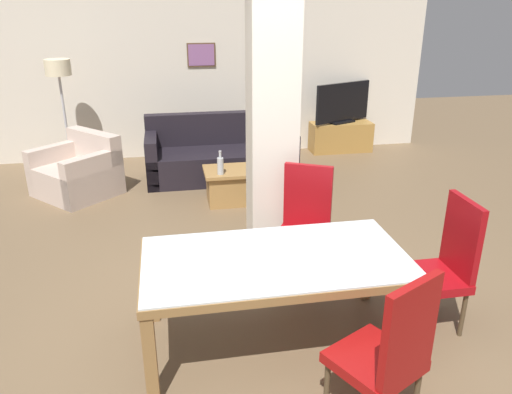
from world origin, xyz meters
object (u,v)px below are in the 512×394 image
object	(u,v)px
tv_screen	(343,103)
floor_lamp	(59,78)
dining_table	(275,273)
sofa	(221,157)
dining_chair_near_right	(389,351)
armchair	(78,174)
dining_chair_head_right	(444,262)
coffee_table	(230,185)
dining_chair_far_right	(304,222)
tv_stand	(341,137)
bottle	(220,165)

from	to	relation	value
tv_screen	floor_lamp	distance (m)	4.36
dining_table	floor_lamp	xyz separation A→B (m)	(-2.13, 4.43, 0.79)
sofa	tv_screen	world-z (taller)	tv_screen
dining_chair_near_right	armchair	bearing A→B (deg)	90.73
dining_chair_head_right	coffee_table	xyz separation A→B (m)	(-1.28, 2.83, -0.33)
dining_chair_far_right	dining_chair_near_right	bearing A→B (deg)	117.32
coffee_table	tv_screen	world-z (taller)	tv_screen
dining_table	tv_screen	bearing A→B (deg)	65.40
coffee_table	tv_stand	bearing A→B (deg)	42.05
dining_chair_far_right	armchair	size ratio (longest dim) A/B	0.84
dining_chair_near_right	dining_chair_far_right	world-z (taller)	same
sofa	tv_stand	size ratio (longest dim) A/B	2.05
bottle	tv_stand	xyz separation A→B (m)	(2.27, 2.08, -0.30)
dining_chair_head_right	tv_stand	bearing A→B (deg)	-10.23
sofa	floor_lamp	bearing A→B (deg)	-15.75
armchair	bottle	xyz separation A→B (m)	(1.79, -0.79, 0.27)
dining_chair_near_right	tv_stand	distance (m)	5.91
dining_chair_head_right	tv_screen	xyz separation A→B (m)	(0.86, 4.76, 0.26)
sofa	dining_table	bearing A→B (deg)	89.41
bottle	tv_screen	bearing A→B (deg)	42.53
dining_chair_far_right	tv_screen	distance (m)	4.23
dining_table	tv_stand	world-z (taller)	dining_table
tv_screen	floor_lamp	xyz separation A→B (m)	(-4.31, -0.33, 0.57)
dining_chair_far_right	coffee_table	size ratio (longest dim) A/B	1.64
tv_screen	coffee_table	bearing A→B (deg)	19.04
armchair	coffee_table	bearing A→B (deg)	-151.61
dining_chair_far_right	tv_screen	bearing A→B (deg)	-86.64
dining_chair_head_right	dining_chair_far_right	world-z (taller)	same
armchair	dining_chair_near_right	bearing A→B (deg)	165.14
sofa	bottle	distance (m)	1.18
sofa	tv_screen	distance (m)	2.39
tv_screen	floor_lamp	size ratio (longest dim) A/B	0.63
coffee_table	tv_screen	bearing A→B (deg)	42.05
sofa	tv_stand	distance (m)	2.34
dining_chair_near_right	tv_stand	xyz separation A→B (m)	(1.71, 5.65, -0.30)
tv_screen	sofa	bearing A→B (deg)	0.66
bottle	dining_chair_head_right	bearing A→B (deg)	-62.22
dining_chair_far_right	sofa	distance (m)	2.96
tv_screen	armchair	bearing A→B (deg)	-5.41
dining_chair_far_right	bottle	distance (m)	1.86
dining_table	dining_chair_head_right	xyz separation A→B (m)	(1.32, 0.00, -0.04)
armchair	sofa	bearing A→B (deg)	-122.80
armchair	tv_stand	xyz separation A→B (m)	(4.06, 1.29, -0.03)
bottle	tv_screen	distance (m)	3.09
tv_stand	dining_chair_head_right	bearing A→B (deg)	-100.23
tv_stand	bottle	bearing A→B (deg)	-137.47
armchair	tv_screen	size ratio (longest dim) A/B	1.22
dining_chair_head_right	dining_table	bearing A→B (deg)	90.00
dining_chair_far_right	tv_stand	distance (m)	4.23
dining_chair_near_right	sofa	distance (m)	4.74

